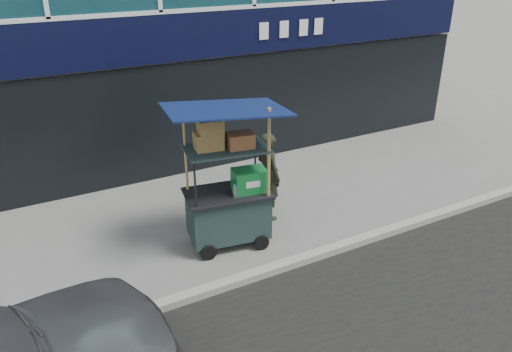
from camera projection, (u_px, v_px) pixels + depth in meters
ground at (259, 268)px, 7.74m from camera, size 80.00×80.00×0.00m
curb at (266, 271)px, 7.56m from camera, size 80.00×0.18×0.12m
vendor_cart at (229, 197)px, 8.05m from camera, size 1.98×1.55×2.43m
vendor_man at (268, 176)px, 8.87m from camera, size 0.44×0.63×1.63m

